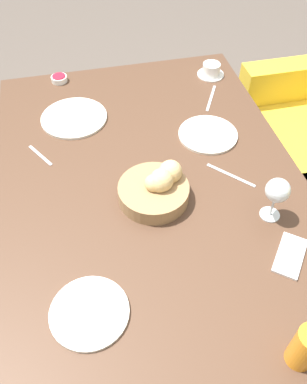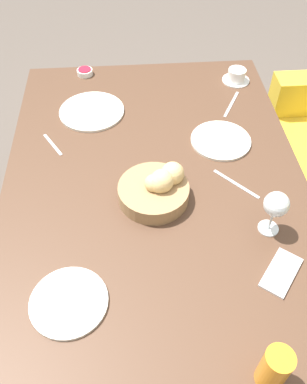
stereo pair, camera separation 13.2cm
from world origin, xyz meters
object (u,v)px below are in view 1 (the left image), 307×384
Objects in this scene: bread_basket at (157,188)px; plate_near_left at (74,118)px; cell_phone at (290,255)px; plate_far_center at (208,134)px; fork_silver at (211,98)px; juice_glass at (305,348)px; jam_bowl_berry at (59,79)px; coffee_cup at (211,70)px; wine_glass at (277,192)px; knife_silver at (230,175)px; plate_near_right at (89,312)px; spoon_coffee at (40,155)px.

plate_near_left is (-0.48, -0.23, -0.04)m from bread_basket.
plate_far_center is at bearing -173.56° from cell_phone.
bread_basket reaches higher than fork_silver.
jam_bowl_berry is (-1.36, -0.48, -0.05)m from juice_glass.
bread_basket reaches higher than coffee_cup.
bread_basket reaches higher than plate_near_left.
bread_basket reaches higher than cell_phone.
coffee_cup is at bearing 162.26° from fork_silver.
bread_basket is 1.72× the size of juice_glass.
coffee_cup is (-0.40, 0.14, 0.02)m from plate_far_center.
wine_glass is 0.83m from coffee_cup.
knife_silver is at bearing -163.42° from wine_glass.
juice_glass is at bearing -7.13° from fork_silver.
plate_near_right is 1.05m from fork_silver.
bread_basket reaches higher than jam_bowl_berry.
wine_glass reaches higher than plate_near_right.
spoon_coffee is (-0.03, -0.63, -0.00)m from plate_far_center.
spoon_coffee is at bearing -64.44° from coffee_cup.
plate_near_right is at bearing -33.42° from coffee_cup.
plate_near_left is 0.24m from spoon_coffee.
plate_near_left is 1.16× the size of plate_far_center.
plate_far_center is 0.73m from jam_bowl_berry.
plate_near_right is 1.36× the size of wine_glass.
plate_near_right reaches higher than spoon_coffee.
plate_far_center is at bearing -170.46° from wine_glass.
plate_near_right reaches higher than knife_silver.
fork_silver is 0.45m from knife_silver.
juice_glass is 0.64m from knife_silver.
plate_far_center is 0.44m from wine_glass.
plate_near_right is (0.84, -0.04, 0.00)m from plate_near_left.
coffee_cup reaches higher than plate_near_right.
coffee_cup reaches higher than knife_silver.
knife_silver is (0.44, 0.50, -0.00)m from plate_near_left.
fork_silver is at bearing -17.74° from coffee_cup.
knife_silver is (0.62, -0.13, -0.02)m from coffee_cup.
spoon_coffee is at bearing -36.72° from plate_near_left.
coffee_cup is at bearing 105.93° from plate_near_left.
coffee_cup is 0.68m from jam_bowl_berry.
fork_silver is at bearing 144.26° from bread_basket.
coffee_cup is 0.63m from knife_silver.
plate_near_right is at bearing -2.73° from plate_near_left.
plate_near_left is at bearing 177.27° from plate_near_right.
bread_basket reaches higher than plate_near_right.
plate_near_right is 1.45× the size of knife_silver.
jam_bowl_berry is 0.68m from fork_silver.
fork_silver is at bearing 172.87° from juice_glass.
knife_silver is at bearing 174.76° from juice_glass.
fork_silver is at bearing 178.39° from wine_glass.
fork_silver and spoon_coffee have the same top height.
coffee_cup is at bearing 175.42° from cell_phone.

